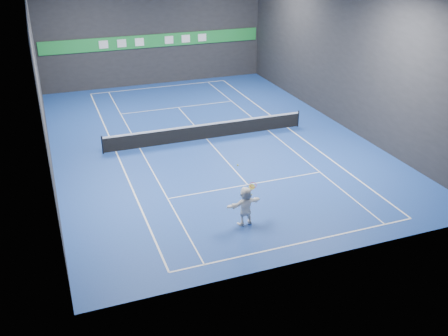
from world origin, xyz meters
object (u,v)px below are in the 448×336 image
object	(u,v)px
tennis_ball	(238,165)
tennis_net	(207,131)
player	(245,206)
tennis_racket	(253,187)

from	to	relation	value
tennis_ball	tennis_net	world-z (taller)	tennis_ball
player	tennis_racket	xyz separation A→B (m)	(0.33, 0.05, 0.83)
player	tennis_racket	size ratio (longest dim) A/B	2.50
tennis_net	tennis_racket	size ratio (longest dim) A/B	17.65
player	tennis_ball	world-z (taller)	tennis_ball
player	tennis_racket	distance (m)	0.90
tennis_racket	tennis_net	bearing A→B (deg)	82.93
player	tennis_ball	bearing A→B (deg)	-9.03
player	tennis_net	size ratio (longest dim) A/B	0.14
player	tennis_ball	xyz separation A→B (m)	(-0.38, 0.00, 1.98)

